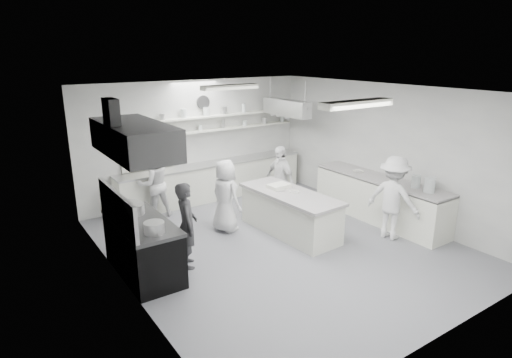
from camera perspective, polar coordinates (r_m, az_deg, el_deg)
floor at (r=8.67m, az=3.07°, el=-8.65°), size 6.00×7.00×0.02m
ceiling at (r=7.87m, az=3.41°, el=11.64°), size 6.00×7.00×0.02m
wall_back at (r=11.05m, az=-7.87°, el=5.04°), size 6.00×0.04×3.00m
wall_front at (r=5.92m, az=24.36°, el=-6.67°), size 6.00×0.04×3.00m
wall_left at (r=6.83m, az=-17.25°, el=-2.85°), size 0.04×7.00×3.00m
wall_right at (r=10.20m, az=16.80°, el=3.51°), size 0.04×7.00×3.00m
stove at (r=7.69m, az=-14.62°, el=-8.89°), size 0.80×1.80×0.90m
exhaust_hood at (r=7.10m, az=-15.74°, el=5.12°), size 0.85×2.00×0.50m
back_counter at (r=11.18m, az=-5.60°, el=-0.25°), size 5.00×0.60×0.92m
shelf_lower at (r=11.21m, az=-4.40°, el=6.62°), size 4.20×0.26×0.04m
shelf_upper at (r=11.16m, az=-4.44°, el=8.39°), size 4.20×0.26×0.04m
pass_through_window at (r=10.55m, az=-14.14°, el=3.86°), size 1.30×0.04×1.00m
wall_clock at (r=10.96m, az=-7.02°, el=10.01°), size 0.32×0.05×0.32m
right_counter at (r=10.09m, az=15.92°, el=-2.65°), size 0.74×3.30×0.94m
pot_rack at (r=11.05m, az=4.03°, el=9.36°), size 0.30×1.60×0.40m
light_fixture_front at (r=6.55m, az=13.15°, el=9.63°), size 1.30×0.25×0.10m
light_fixture_rear at (r=9.37m, az=-3.45°, el=12.00°), size 1.30×0.25×0.10m
prep_island at (r=9.07m, az=4.49°, el=-4.60°), size 0.96×2.30×0.83m
stove_pot at (r=7.81m, az=-15.91°, el=-4.00°), size 0.40×0.40×0.23m
cook_stove at (r=7.65m, az=-9.11°, el=-6.03°), size 0.54×0.65×1.54m
cook_back at (r=10.04m, az=-13.33°, el=-0.61°), size 0.77×0.60×1.58m
cook_island_left at (r=9.06m, az=-4.04°, el=-2.22°), size 0.63×0.83×1.54m
cook_island_right at (r=10.00m, az=3.17°, el=-0.15°), size 0.41×0.95×1.62m
cook_right at (r=9.07m, az=17.64°, el=-2.40°), size 0.87×1.22×1.71m
bowl_island_a at (r=9.07m, az=3.14°, el=-1.55°), size 0.34×0.34×0.06m
bowl_island_b at (r=8.96m, az=5.06°, el=-1.82°), size 0.26×0.26×0.07m
bowl_right at (r=10.34m, az=13.32°, el=0.91°), size 0.29×0.29×0.06m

